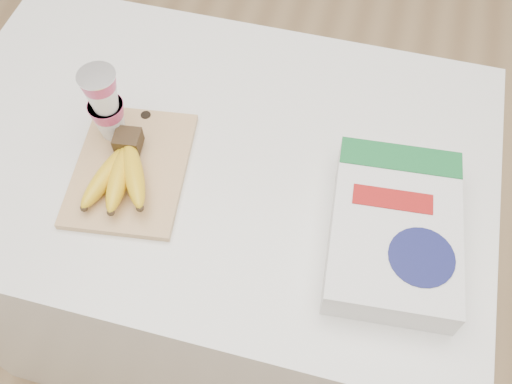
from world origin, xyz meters
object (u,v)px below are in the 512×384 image
cereal_box (394,230)px  table (220,247)px  cutting_board (131,169)px  bananas (121,172)px  yogurt_stack (105,103)px

cereal_box → table: bearing=159.6°
cutting_board → bananas: bananas is taller
bananas → cereal_box: bearing=0.9°
table → cutting_board: size_ratio=3.95×
table → bananas: size_ratio=5.90×
yogurt_stack → cereal_box: 0.56m
cereal_box → cutting_board: bearing=172.8°
cutting_board → cereal_box: size_ratio=0.84×
bananas → cereal_box: 0.49m
cereal_box → yogurt_stack: bearing=166.1°
table → bananas: bananas is taller
bananas → table: bearing=40.6°
table → bananas: 0.48m
table → cutting_board: 0.44m
cutting_board → cereal_box: 0.49m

